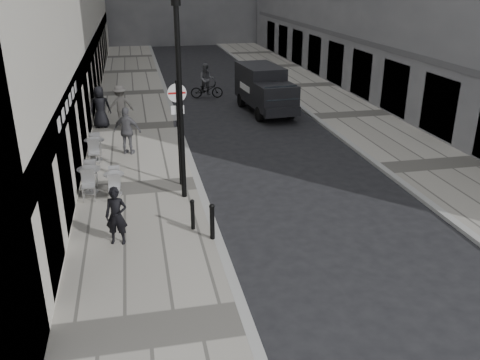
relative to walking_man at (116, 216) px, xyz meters
The scene contains 15 objects.
sidewalk 11.51m from the walking_man, 86.70° to the left, with size 4.00×60.00×0.12m, color #9A958B.
far_sidewalk 16.37m from the walking_man, 44.50° to the left, with size 4.00×60.00×0.12m, color #9A958B.
walking_man is the anchor object (origin of this frame).
sign_post 4.57m from the walking_man, 61.44° to the left, with size 0.62×0.10×3.59m.
lamppost 4.34m from the walking_man, 52.92° to the left, with size 0.28×0.28×6.26m.
bollard_near 2.55m from the walking_man, ahead, with size 0.13×0.13×0.97m, color black.
bollard_far 2.13m from the walking_man, 10.76° to the left, with size 0.11×0.11×0.85m, color black.
panel_van 15.26m from the walking_man, 60.78° to the left, with size 2.28×5.19×2.38m.
cyclist 17.94m from the walking_man, 73.95° to the left, with size 1.96×0.86×2.05m.
pedestrian_a 7.47m from the walking_man, 87.45° to the left, with size 1.12×0.47×1.91m, color #5A595E.
pedestrian_b 12.06m from the walking_man, 89.90° to the left, with size 1.21×0.69×1.87m, color gray.
pedestrian_c 11.65m from the walking_man, 94.41° to the left, with size 0.96×0.62×1.96m, color black.
cafe_table_near 3.83m from the walking_man, 104.23° to the left, with size 0.77×1.73×0.99m.
cafe_table_mid 3.39m from the walking_man, 92.36° to the left, with size 0.66×1.50×0.85m.
cafe_table_far 7.00m from the walking_man, 97.71° to the left, with size 0.76×1.71×0.97m.
Camera 1 is at (-1.95, -5.94, 6.84)m, focal length 38.00 mm.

